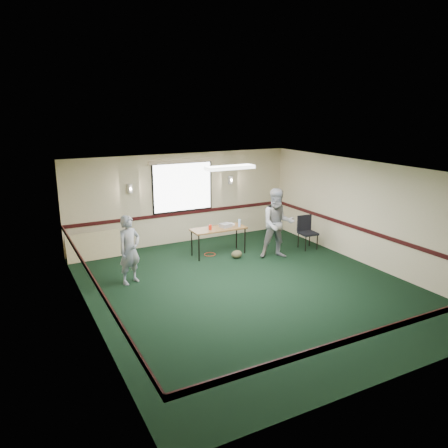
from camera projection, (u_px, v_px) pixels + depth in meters
name	position (u px, v px, depth m)	size (l,w,h in m)	color
ground	(250.00, 287.00, 10.02)	(8.00, 8.00, 0.00)	black
room_shell	(210.00, 203.00, 11.43)	(8.00, 8.02, 8.00)	#C8BB90
folding_table	(218.00, 230.00, 12.08)	(1.54, 0.62, 0.77)	brown
projector	(226.00, 225.00, 12.15)	(0.30, 0.25, 0.10)	#96969E
game_console	(231.00, 224.00, 12.35)	(0.19, 0.15, 0.05)	white
red_cup	(210.00, 227.00, 11.89)	(0.09, 0.09, 0.13)	red
water_bottle	(239.00, 223.00, 12.18)	(0.06, 0.06, 0.21)	#98C0FA
duffel_bag	(237.00, 254.00, 11.93)	(0.31, 0.23, 0.22)	#49482A
cable_coil	(210.00, 254.00, 12.24)	(0.32, 0.32, 0.02)	red
folded_table	(94.00, 246.00, 11.77)	(1.46, 0.06, 0.75)	tan
conference_chair	(306.00, 229.00, 12.72)	(0.50, 0.52, 0.95)	black
person_left	(129.00, 250.00, 10.09)	(0.59, 0.39, 1.63)	#3A5080
person_right	(278.00, 224.00, 11.78)	(0.93, 0.73, 1.91)	#6B81A7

